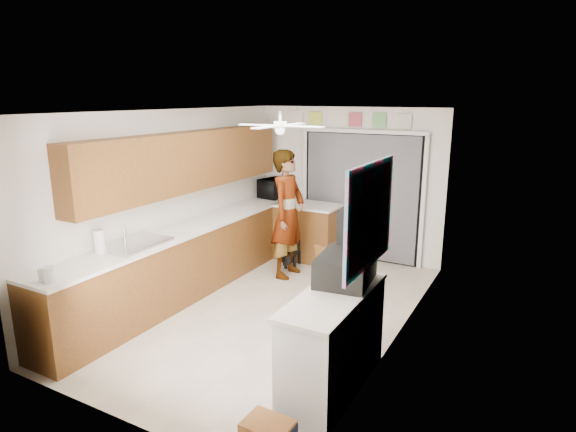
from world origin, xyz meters
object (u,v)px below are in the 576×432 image
at_px(microwave, 276,188).
at_px(suitcase, 346,268).
at_px(dog, 293,252).
at_px(man, 288,214).
at_px(paper_towel_roll, 99,241).

xyz_separation_m(microwave, suitcase, (2.56, -3.13, -0.03)).
bearing_deg(dog, man, -83.77).
distance_m(microwave, man, 1.36).
relative_size(microwave, man, 0.31).
relative_size(paper_towel_roll, dog, 0.45).
height_order(microwave, paper_towel_roll, microwave).
xyz_separation_m(man, dog, (-0.12, 0.38, -0.73)).
bearing_deg(dog, paper_towel_roll, -118.21).
relative_size(microwave, paper_towel_roll, 2.25).
xyz_separation_m(suitcase, dog, (-1.86, 2.43, -0.85)).
distance_m(microwave, suitcase, 4.04).
height_order(paper_towel_roll, man, man).
bearing_deg(microwave, man, -134.21).
bearing_deg(suitcase, microwave, 122.38).
bearing_deg(man, microwave, 35.81).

